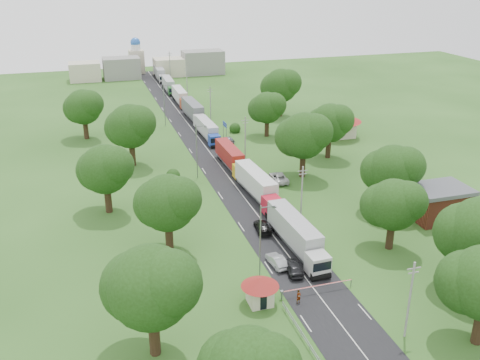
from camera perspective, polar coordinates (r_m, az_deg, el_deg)
name	(u,v)px	position (r m, az deg, el deg)	size (l,w,h in m)	color
ground	(252,207)	(85.91, 1.26, -2.94)	(260.00, 260.00, 0.00)	#264D19
road	(220,165)	(103.60, -2.18, 1.57)	(8.00, 200.00, 0.04)	black
boom_barrier	(307,288)	(64.71, 7.13, -11.40)	(9.22, 0.35, 1.18)	slate
guard_booth	(260,287)	(62.15, 2.14, -11.38)	(4.40, 4.40, 3.45)	beige
guard_rail	(313,356)	(56.75, 7.78, -18.11)	(0.10, 17.00, 1.70)	slate
info_sign	(225,127)	(117.65, -1.64, 5.67)	(0.12, 3.10, 4.10)	slate
pole_0	(410,299)	(58.47, 17.65, -12.00)	(1.60, 0.24, 9.00)	gray
pole_1	(302,193)	(79.84, 6.61, -1.44)	(1.60, 0.24, 9.00)	gray
pole_2	(245,138)	(104.40, 0.56, 4.47)	(1.60, 0.24, 9.00)	gray
pole_3	(210,104)	(130.35, -3.17, 8.07)	(1.60, 0.24, 9.00)	gray
pole_4	(187,81)	(157.01, -5.69, 10.44)	(1.60, 0.24, 9.00)	gray
pole_5	(170,65)	(184.07, -7.49, 12.10)	(1.60, 0.24, 9.00)	gray
lamp_0	(261,239)	(64.97, 2.30, -6.28)	(2.03, 0.22, 10.00)	slate
lamp_1	(198,149)	(95.98, -4.55, 3.33)	(2.03, 0.22, 10.00)	slate
lamp_2	(165,103)	(129.04, -8.01, 8.13)	(2.03, 0.22, 10.00)	slate
tree_2	(393,204)	(74.19, 16.03, -2.50)	(8.00, 8.00, 10.10)	#382616
tree_3	(392,169)	(84.77, 15.95, 1.11)	(8.80, 8.80, 11.07)	#382616
tree_4	(303,135)	(96.31, 6.78, 4.75)	(9.60, 9.60, 12.05)	#382616
tree_5	(329,123)	(107.11, 9.52, 6.05)	(8.80, 8.80, 11.07)	#382616
tree_6	(267,108)	(119.67, 2.89, 7.73)	(8.00, 8.00, 10.10)	#382616
tree_7	(281,85)	(136.15, 4.37, 10.02)	(9.60, 9.60, 12.05)	#382616
tree_9	(150,286)	(52.70, -9.54, -11.12)	(9.60, 9.60, 12.05)	#382616
tree_10	(167,202)	(70.99, -7.79, -2.38)	(8.80, 8.80, 11.07)	#382616
tree_11	(105,169)	(84.26, -14.21, 1.17)	(8.80, 8.80, 11.07)	#382616
tree_12	(130,126)	(103.39, -11.65, 5.67)	(9.60, 9.60, 12.05)	#382616
tree_13	(83,107)	(122.52, -16.38, 7.50)	(8.80, 8.80, 11.07)	#382616
house_brick	(439,203)	(86.69, 20.44, -2.27)	(8.60, 6.60, 5.20)	maroon
house_cream	(338,121)	(121.74, 10.39, 6.20)	(10.08, 10.08, 5.80)	beige
distant_town	(153,66)	(188.43, -9.21, 11.87)	(52.00, 8.00, 8.00)	gray
church	(136,58)	(195.38, -10.99, 12.69)	(5.00, 5.00, 12.30)	beige
truck_0	(297,235)	(73.07, 6.10, -5.84)	(3.20, 15.79, 4.37)	#BABABA
truck_1	(258,185)	(88.33, 1.91, -0.59)	(3.51, 15.65, 4.32)	red
truck_2	(231,157)	(101.78, -0.98, 2.45)	(2.69, 14.17, 3.92)	gold
truck_3	(208,130)	(118.95, -3.46, 5.33)	(2.66, 13.76, 3.81)	#1B3DA5
truck_4	(193,111)	(133.90, -4.98, 7.35)	(3.18, 15.76, 4.36)	#B2B2B2
truck_5	(180,96)	(150.36, -6.39, 8.87)	(2.55, 14.19, 3.93)	#A63819
truck_6	(169,85)	(165.69, -7.61, 10.04)	(2.72, 13.89, 3.84)	#27682B
truck_7	(160,73)	(183.25, -8.56, 11.18)	(2.87, 14.34, 3.97)	#B4B4B4
car_lane_front	(293,267)	(68.74, 5.71, -9.25)	(1.83, 4.55, 1.55)	black
car_lane_mid	(277,261)	(70.05, 3.96, -8.60)	(1.49, 4.28, 1.41)	#9B9EA3
car_lane_rear	(263,227)	(78.36, 2.43, -5.00)	(1.99, 4.88, 1.42)	black
car_verge_near	(279,178)	(95.80, 4.15, 0.26)	(2.58, 5.59, 1.55)	silver
car_verge_far	(228,139)	(116.75, -1.24, 4.34)	(1.58, 3.92, 1.34)	slate
pedestrian_near	(299,297)	(63.25, 6.27, -12.29)	(0.62, 0.40, 1.69)	gray
pedestrian_booth	(269,301)	(62.32, 3.10, -12.75)	(0.83, 0.65, 1.71)	gray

